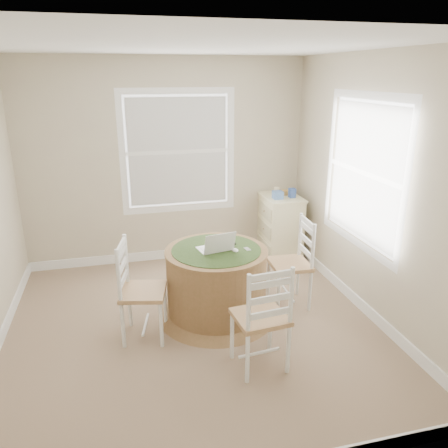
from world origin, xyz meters
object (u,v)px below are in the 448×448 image
object	(u,v)px
round_table	(216,280)
corner_chest	(280,227)
laptop	(216,247)
chair_right	(290,264)
chair_left	(143,291)
chair_near	(260,317)

from	to	relation	value
round_table	corner_chest	bearing A→B (deg)	38.59
laptop	chair_right	bearing A→B (deg)	172.23
round_table	laptop	distance (m)	0.36
round_table	chair_right	size ratio (longest dim) A/B	1.27
round_table	chair_left	xyz separation A→B (m)	(-0.75, -0.21, 0.07)
round_table	chair_right	xyz separation A→B (m)	(0.81, 0.04, 0.07)
chair_left	laptop	size ratio (longest dim) A/B	2.58
chair_left	chair_right	size ratio (longest dim) A/B	1.00
chair_left	chair_near	distance (m)	1.14
round_table	laptop	size ratio (longest dim) A/B	3.27
chair_right	corner_chest	distance (m)	1.32
round_table	corner_chest	world-z (taller)	corner_chest
chair_near	corner_chest	xyz separation A→B (m)	(1.02, 2.20, -0.05)
chair_near	corner_chest	bearing A→B (deg)	-120.77
chair_right	corner_chest	xyz separation A→B (m)	(0.38, 1.26, -0.05)
chair_left	round_table	bearing A→B (deg)	-62.28
chair_right	laptop	distance (m)	0.87
laptop	corner_chest	bearing A→B (deg)	-143.80
laptop	corner_chest	xyz separation A→B (m)	(1.19, 1.31, -0.33)
chair_right	corner_chest	size ratio (longest dim) A/B	1.11
laptop	corner_chest	distance (m)	1.81
chair_near	laptop	bearing A→B (deg)	-84.81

